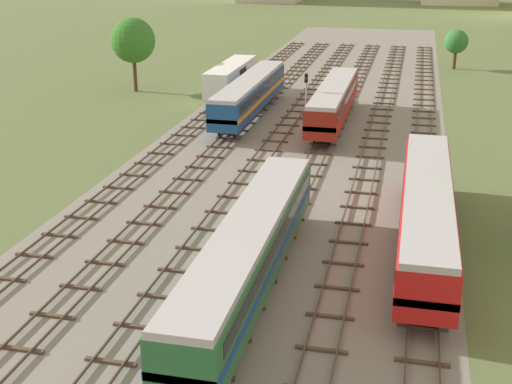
{
  "coord_description": "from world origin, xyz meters",
  "views": [
    {
      "loc": [
        9.74,
        -4.05,
        17.38
      ],
      "look_at": [
        0.0,
        38.15,
        1.5
      ],
      "focal_mm": 48.3,
      "sensor_mm": 36.0,
      "label": 1
    }
  ],
  "objects_px": {
    "signal_post_nearest": "(306,96)",
    "freight_boxcar_far_left_far": "(231,76)",
    "passenger_coach_left_midfar": "(250,92)",
    "diesel_railcar_centre_mid": "(334,100)",
    "passenger_coach_right_near": "(427,208)",
    "passenger_coach_centre_nearest": "(249,248)"
  },
  "relations": [
    {
      "from": "passenger_coach_left_midfar",
      "to": "passenger_coach_right_near",
      "type": "bearing_deg",
      "value": -59.01
    },
    {
      "from": "freight_boxcar_far_left_far",
      "to": "signal_post_nearest",
      "type": "height_order",
      "value": "signal_post_nearest"
    },
    {
      "from": "passenger_coach_left_midfar",
      "to": "freight_boxcar_far_left_far",
      "type": "relative_size",
      "value": 1.57
    },
    {
      "from": "diesel_railcar_centre_mid",
      "to": "freight_boxcar_far_left_far",
      "type": "height_order",
      "value": "diesel_railcar_centre_mid"
    },
    {
      "from": "passenger_coach_centre_nearest",
      "to": "passenger_coach_left_midfar",
      "type": "height_order",
      "value": "same"
    },
    {
      "from": "passenger_coach_left_midfar",
      "to": "signal_post_nearest",
      "type": "xyz_separation_m",
      "value": [
        6.63,
        -5.27,
        1.07
      ]
    },
    {
      "from": "passenger_coach_centre_nearest",
      "to": "passenger_coach_left_midfar",
      "type": "relative_size",
      "value": 1.0
    },
    {
      "from": "passenger_coach_left_midfar",
      "to": "signal_post_nearest",
      "type": "distance_m",
      "value": 8.54
    },
    {
      "from": "passenger_coach_right_near",
      "to": "diesel_railcar_centre_mid",
      "type": "xyz_separation_m",
      "value": [
        -8.84,
        27.81,
        -0.02
      ]
    },
    {
      "from": "passenger_coach_right_near",
      "to": "diesel_railcar_centre_mid",
      "type": "relative_size",
      "value": 1.07
    },
    {
      "from": "passenger_coach_right_near",
      "to": "signal_post_nearest",
      "type": "xyz_separation_m",
      "value": [
        -11.05,
        24.18,
        1.07
      ]
    },
    {
      "from": "diesel_railcar_centre_mid",
      "to": "signal_post_nearest",
      "type": "height_order",
      "value": "signal_post_nearest"
    },
    {
      "from": "passenger_coach_left_midfar",
      "to": "diesel_railcar_centre_mid",
      "type": "bearing_deg",
      "value": -10.49
    },
    {
      "from": "passenger_coach_left_midfar",
      "to": "passenger_coach_centre_nearest",
      "type": "bearing_deg",
      "value": -76.64
    },
    {
      "from": "freight_boxcar_far_left_far",
      "to": "passenger_coach_centre_nearest",
      "type": "bearing_deg",
      "value": -73.96
    },
    {
      "from": "diesel_railcar_centre_mid",
      "to": "passenger_coach_left_midfar",
      "type": "distance_m",
      "value": 8.99
    },
    {
      "from": "diesel_railcar_centre_mid",
      "to": "passenger_coach_right_near",
      "type": "bearing_deg",
      "value": -72.36
    },
    {
      "from": "passenger_coach_centre_nearest",
      "to": "freight_boxcar_far_left_far",
      "type": "distance_m",
      "value": 47.99
    },
    {
      "from": "passenger_coach_centre_nearest",
      "to": "diesel_railcar_centre_mid",
      "type": "distance_m",
      "value": 35.6
    },
    {
      "from": "passenger_coach_right_near",
      "to": "passenger_coach_centre_nearest",
      "type": "bearing_deg",
      "value": -138.66
    },
    {
      "from": "passenger_coach_right_near",
      "to": "passenger_coach_left_midfar",
      "type": "xyz_separation_m",
      "value": [
        -17.69,
        29.45,
        0.0
      ]
    },
    {
      "from": "signal_post_nearest",
      "to": "freight_boxcar_far_left_far",
      "type": "bearing_deg",
      "value": 127.97
    }
  ]
}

